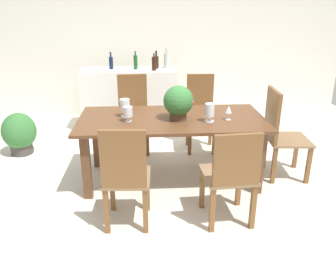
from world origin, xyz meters
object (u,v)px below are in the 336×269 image
at_px(chair_near_left, 125,174).
at_px(crystal_vase_left, 125,106).
at_px(chair_far_right, 200,109).
at_px(flower_centerpiece, 178,102).
at_px(dining_table, 172,127).
at_px(wine_bottle_amber, 166,60).
at_px(chair_foot_end, 279,130).
at_px(kitchen_counter, 130,99).
at_px(crystal_vase_right, 210,111).
at_px(chair_far_left, 133,110).
at_px(wine_bottle_green, 154,63).
at_px(wine_glass, 229,110).
at_px(wine_bottle_clear, 136,62).
at_px(wine_bottle_dark, 156,62).
at_px(potted_plant_floor, 19,133).
at_px(crystal_vase_center_near, 128,112).
at_px(wine_bottle_tall, 111,63).
at_px(chair_near_right, 232,173).

relative_size(chair_near_left, crystal_vase_left, 4.85).
xyz_separation_m(chair_far_right, flower_centerpiece, (-0.39, -0.98, 0.38)).
bearing_deg(dining_table, wine_bottle_amber, 88.52).
distance_m(chair_foot_end, flower_centerpiece, 1.23).
bearing_deg(kitchen_counter, crystal_vase_right, -64.39).
height_order(chair_far_left, flower_centerpiece, flower_centerpiece).
bearing_deg(wine_bottle_green, wine_glass, -66.97).
bearing_deg(wine_bottle_clear, crystal_vase_right, -67.13).
height_order(chair_foot_end, crystal_vase_left, chair_foot_end).
bearing_deg(wine_bottle_dark, crystal_vase_left, -102.52).
bearing_deg(wine_bottle_dark, wine_bottle_amber, 11.38).
bearing_deg(wine_bottle_dark, potted_plant_floor, -151.44).
xyz_separation_m(wine_glass, wine_bottle_dark, (-0.72, 1.96, 0.21)).
bearing_deg(wine_bottle_dark, crystal_vase_center_near, -100.39).
bearing_deg(crystal_vase_right, chair_far_right, 86.17).
height_order(crystal_vase_center_near, wine_glass, crystal_vase_center_near).
bearing_deg(wine_bottle_tall, chair_foot_end, -41.75).
xyz_separation_m(chair_near_left, chair_far_left, (0.00, 1.85, 0.03)).
height_order(chair_near_right, crystal_vase_left, crystal_vase_left).
bearing_deg(wine_bottle_clear, wine_bottle_amber, 9.75).
height_order(chair_near_right, potted_plant_floor, chair_near_right).
xyz_separation_m(chair_far_left, crystal_vase_left, (-0.05, -0.86, 0.30)).
height_order(chair_near_right, chair_far_left, chair_far_left).
distance_m(chair_far_left, crystal_vase_right, 1.41).
xyz_separation_m(dining_table, wine_bottle_amber, (0.05, 1.89, 0.45)).
relative_size(crystal_vase_center_near, crystal_vase_right, 0.82).
bearing_deg(chair_far_left, crystal_vase_right, -53.91).
relative_size(chair_near_right, kitchen_counter, 0.63).
relative_size(chair_near_left, flower_centerpiece, 2.65).
xyz_separation_m(dining_table, kitchen_counter, (-0.55, 1.80, -0.16)).
bearing_deg(crystal_vase_left, wine_bottle_tall, 99.86).
height_order(crystal_vase_center_near, wine_bottle_clear, wine_bottle_clear).
height_order(wine_bottle_tall, wine_bottle_dark, wine_bottle_dark).
distance_m(kitchen_counter, wine_bottle_amber, 0.85).
height_order(crystal_vase_center_near, potted_plant_floor, crystal_vase_center_near).
bearing_deg(crystal_vase_left, crystal_vase_center_near, -76.30).
relative_size(chair_foot_end, crystal_vase_left, 5.13).
xyz_separation_m(dining_table, potted_plant_floor, (-1.99, 0.84, -0.34)).
relative_size(dining_table, kitchen_counter, 1.37).
xyz_separation_m(dining_table, flower_centerpiece, (0.07, -0.06, 0.30)).
bearing_deg(crystal_vase_right, wine_bottle_clear, 112.87).
xyz_separation_m(dining_table, wine_bottle_dark, (-0.11, 1.86, 0.43)).
distance_m(flower_centerpiece, wine_bottle_green, 1.76).
relative_size(crystal_vase_center_near, potted_plant_floor, 0.29).
relative_size(crystal_vase_center_near, wine_bottle_green, 0.63).
bearing_deg(chair_far_left, chair_near_right, -65.44).
xyz_separation_m(crystal_vase_center_near, wine_bottle_green, (0.32, 1.78, 0.23)).
xyz_separation_m(wine_bottle_dark, wine_bottle_amber, (0.16, 0.03, 0.02)).
relative_size(chair_near_right, wine_bottle_clear, 3.38).
relative_size(chair_near_right, chair_far_left, 0.90).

